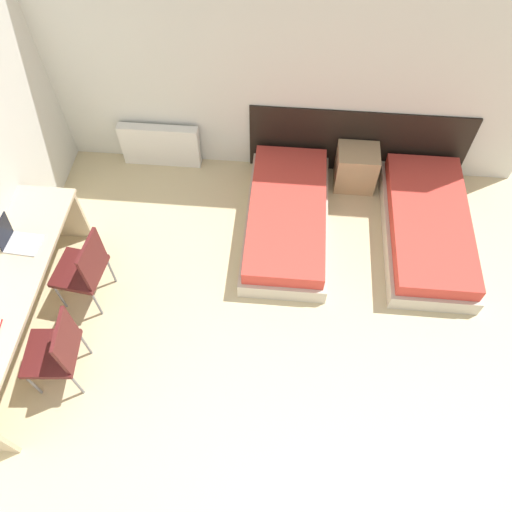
{
  "coord_description": "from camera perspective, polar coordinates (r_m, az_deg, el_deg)",
  "views": [
    {
      "loc": [
        0.23,
        -0.48,
        4.46
      ],
      "look_at": [
        0.0,
        2.16,
        0.55
      ],
      "focal_mm": 35.0,
      "sensor_mm": 36.0,
      "label": 1
    }
  ],
  "objects": [
    {
      "name": "chair_near_laptop",
      "position": [
        4.97,
        -19.06,
        -1.28
      ],
      "size": [
        0.5,
        0.5,
        0.93
      ],
      "rotation": [
        0.0,
        0.0,
        -0.12
      ],
      "color": "#511919",
      "rests_on": "ground_plane"
    },
    {
      "name": "radiator",
      "position": [
        6.2,
        -10.87,
        12.3
      ],
      "size": [
        0.94,
        0.12,
        0.56
      ],
      "color": "silver",
      "rests_on": "ground_plane"
    },
    {
      "name": "nightstand",
      "position": [
        5.98,
        11.35,
        9.85
      ],
      "size": [
        0.47,
        0.39,
        0.51
      ],
      "color": "tan",
      "rests_on": "ground_plane"
    },
    {
      "name": "desk",
      "position": [
        4.93,
        -26.21,
        -4.21
      ],
      "size": [
        0.58,
        2.32,
        0.77
      ],
      "color": "#C6B28E",
      "rests_on": "ground_plane"
    },
    {
      "name": "chair_near_notebook",
      "position": [
        4.63,
        -21.83,
        -9.93
      ],
      "size": [
        0.48,
        0.48,
        0.93
      ],
      "rotation": [
        0.0,
        0.0,
        0.09
      ],
      "color": "#511919",
      "rests_on": "ground_plane"
    },
    {
      "name": "bed_near_door",
      "position": [
        5.71,
        18.97,
        3.12
      ],
      "size": [
        0.89,
        1.88,
        0.37
      ],
      "color": "beige",
      "rests_on": "ground_plane"
    },
    {
      "name": "laptop",
      "position": [
        4.98,
        -25.68,
        1.69
      ],
      "size": [
        0.32,
        0.26,
        0.32
      ],
      "rotation": [
        0.0,
        0.0,
        -0.06
      ],
      "color": "silver",
      "rests_on": "desk"
    },
    {
      "name": "headboard_panel",
      "position": [
        6.02,
        11.59,
        12.59
      ],
      "size": [
        2.51,
        0.03,
        0.87
      ],
      "color": "black",
      "rests_on": "ground_plane"
    },
    {
      "name": "wall_back",
      "position": [
        5.42,
        1.76,
        20.83
      ],
      "size": [
        5.82,
        0.05,
        2.7
      ],
      "color": "silver",
      "rests_on": "ground_plane"
    },
    {
      "name": "bed_near_window",
      "position": [
        5.49,
        3.54,
        4.39
      ],
      "size": [
        0.89,
        1.88,
        0.37
      ],
      "color": "beige",
      "rests_on": "ground_plane"
    }
  ]
}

